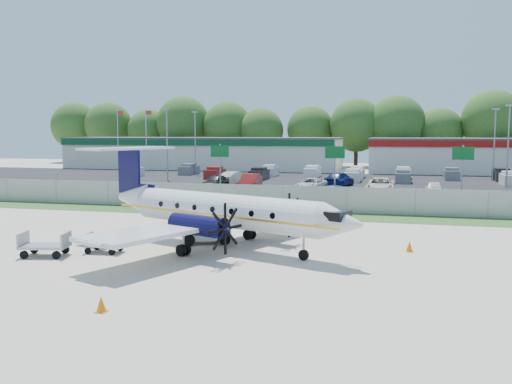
% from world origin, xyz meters
% --- Properties ---
extents(ground, '(170.00, 170.00, 0.00)m').
position_xyz_m(ground, '(0.00, 0.00, 0.00)').
color(ground, beige).
rests_on(ground, ground).
extents(grass_verge, '(170.00, 4.00, 0.02)m').
position_xyz_m(grass_verge, '(0.00, 12.00, 0.01)').
color(grass_verge, '#2D561E').
rests_on(grass_verge, ground).
extents(access_road, '(170.00, 8.00, 0.02)m').
position_xyz_m(access_road, '(0.00, 19.00, 0.01)').
color(access_road, black).
rests_on(access_road, ground).
extents(parking_lot, '(170.00, 32.00, 0.02)m').
position_xyz_m(parking_lot, '(0.00, 40.00, 0.01)').
color(parking_lot, black).
rests_on(parking_lot, ground).
extents(perimeter_fence, '(120.00, 0.06, 1.99)m').
position_xyz_m(perimeter_fence, '(0.00, 14.00, 1.00)').
color(perimeter_fence, gray).
rests_on(perimeter_fence, ground).
extents(building_west, '(46.40, 12.40, 5.24)m').
position_xyz_m(building_west, '(-24.00, 61.98, 2.63)').
color(building_west, silver).
rests_on(building_west, ground).
extents(sign_left, '(1.80, 0.26, 5.00)m').
position_xyz_m(sign_left, '(-8.00, 22.91, 3.61)').
color(sign_left, gray).
rests_on(sign_left, ground).
extents(sign_mid, '(1.80, 0.26, 5.00)m').
position_xyz_m(sign_mid, '(3.00, 22.91, 3.61)').
color(sign_mid, gray).
rests_on(sign_mid, ground).
extents(sign_right, '(1.80, 0.26, 5.00)m').
position_xyz_m(sign_right, '(14.00, 22.91, 3.61)').
color(sign_right, gray).
rests_on(sign_right, ground).
extents(flagpole_west, '(1.06, 0.12, 10.00)m').
position_xyz_m(flagpole_west, '(-35.92, 55.00, 5.64)').
color(flagpole_west, silver).
rests_on(flagpole_west, ground).
extents(flagpole_east, '(1.06, 0.12, 10.00)m').
position_xyz_m(flagpole_east, '(-30.92, 55.00, 5.64)').
color(flagpole_east, silver).
rests_on(flagpole_east, ground).
extents(light_pole_nw, '(0.90, 0.35, 9.09)m').
position_xyz_m(light_pole_nw, '(-20.00, 38.00, 5.23)').
color(light_pole_nw, gray).
rests_on(light_pole_nw, ground).
extents(light_pole_ne, '(0.90, 0.35, 9.09)m').
position_xyz_m(light_pole_ne, '(20.00, 38.00, 5.23)').
color(light_pole_ne, gray).
rests_on(light_pole_ne, ground).
extents(light_pole_sw, '(0.90, 0.35, 9.09)m').
position_xyz_m(light_pole_sw, '(-20.00, 48.00, 5.23)').
color(light_pole_sw, gray).
rests_on(light_pole_sw, ground).
extents(light_pole_se, '(0.90, 0.35, 9.09)m').
position_xyz_m(light_pole_se, '(20.00, 48.00, 5.23)').
color(light_pole_se, gray).
rests_on(light_pole_se, ground).
extents(tree_line, '(112.00, 6.00, 14.00)m').
position_xyz_m(tree_line, '(0.00, 74.00, 0.00)').
color(tree_line, '#2A5218').
rests_on(tree_line, ground).
extents(aircraft, '(16.82, 16.35, 5.20)m').
position_xyz_m(aircraft, '(-0.25, -0.60, 2.01)').
color(aircraft, silver).
rests_on(aircraft, ground).
extents(pushback_tug, '(3.07, 2.71, 1.44)m').
position_xyz_m(pushback_tug, '(-1.29, 0.50, 0.69)').
color(pushback_tug, silver).
rests_on(pushback_tug, ground).
extents(baggage_cart_near, '(1.92, 1.24, 0.97)m').
position_xyz_m(baggage_cart_near, '(-5.55, -3.37, 0.45)').
color(baggage_cart_near, gray).
rests_on(baggage_cart_near, ground).
extents(baggage_cart_far, '(2.51, 1.84, 1.18)m').
position_xyz_m(baggage_cart_far, '(-7.94, -4.90, 0.55)').
color(baggage_cart_far, gray).
rests_on(baggage_cart_far, ground).
extents(cone_nose, '(0.39, 0.39, 0.55)m').
position_xyz_m(cone_nose, '(9.51, 0.75, 0.26)').
color(cone_nose, orange).
rests_on(cone_nose, ground).
extents(cone_port_wing, '(0.38, 0.38, 0.54)m').
position_xyz_m(cone_port_wing, '(-0.72, -12.10, 0.26)').
color(cone_port_wing, orange).
rests_on(cone_port_wing, ground).
extents(cone_starboard_wing, '(0.38, 0.38, 0.54)m').
position_xyz_m(cone_starboard_wing, '(-1.53, 4.61, 0.25)').
color(cone_starboard_wing, orange).
rests_on(cone_starboard_wing, ground).
extents(road_car_west, '(4.45, 2.16, 1.40)m').
position_xyz_m(road_car_west, '(-19.01, 17.74, 0.00)').
color(road_car_west, maroon).
rests_on(road_car_west, ground).
extents(road_car_mid, '(5.63, 3.46, 1.46)m').
position_xyz_m(road_car_mid, '(2.72, 21.22, 0.00)').
color(road_car_mid, navy).
rests_on(road_car_mid, ground).
extents(parked_car_a, '(2.20, 4.70, 1.55)m').
position_xyz_m(parked_car_a, '(-10.62, 29.16, 0.00)').
color(parked_car_a, black).
rests_on(parked_car_a, ground).
extents(parked_car_b, '(2.20, 5.26, 1.69)m').
position_xyz_m(parked_car_b, '(-6.74, 29.43, 0.00)').
color(parked_car_b, maroon).
rests_on(parked_car_b, ground).
extents(parked_car_c, '(3.15, 5.33, 1.39)m').
position_xyz_m(parked_car_c, '(-0.19, 29.31, 0.00)').
color(parked_car_c, silver).
rests_on(parked_car_c, ground).
extents(parked_car_d, '(2.74, 5.94, 1.65)m').
position_xyz_m(parked_car_d, '(6.91, 28.16, 0.00)').
color(parked_car_d, beige).
rests_on(parked_car_d, ground).
extents(parked_car_e, '(1.80, 4.10, 1.38)m').
position_xyz_m(parked_car_e, '(11.96, 28.23, 0.00)').
color(parked_car_e, beige).
rests_on(parked_car_e, ground).
extents(parked_car_f, '(3.04, 4.94, 1.54)m').
position_xyz_m(parked_car_f, '(-10.06, 34.81, 0.00)').
color(parked_car_f, beige).
rests_on(parked_car_f, ground).
extents(parked_car_g, '(3.32, 5.37, 1.71)m').
position_xyz_m(parked_car_g, '(2.05, 35.32, 0.00)').
color(parked_car_g, navy).
rests_on(parked_car_g, ground).
extents(far_parking_rows, '(56.00, 10.00, 1.60)m').
position_xyz_m(far_parking_rows, '(0.00, 45.00, 0.00)').
color(far_parking_rows, gray).
rests_on(far_parking_rows, ground).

